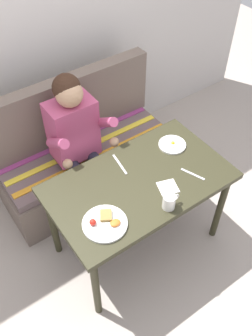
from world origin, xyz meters
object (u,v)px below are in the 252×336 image
(knife, at_px, (120,164))
(plate_eggs, at_px, (172,145))
(fork, at_px, (193,174))
(person, at_px, (78,137))
(plate_breakfast, at_px, (105,223))
(couch, at_px, (84,156))
(napkin, at_px, (168,187))
(coffee_mug, at_px, (169,201))
(table, at_px, (139,189))

(knife, bearing_deg, plate_eggs, -0.31)
(plate_eggs, height_order, fork, plate_eggs)
(person, relative_size, knife, 6.06)
(plate_breakfast, bearing_deg, fork, -0.28)
(couch, bearing_deg, knife, -92.12)
(plate_breakfast, height_order, fork, plate_breakfast)
(couch, distance_m, fork, 1.06)
(person, bearing_deg, plate_eggs, -42.05)
(knife, bearing_deg, napkin, -60.62)
(person, height_order, coffee_mug, person)
(table, distance_m, napkin, 0.21)
(table, distance_m, coffee_mug, 0.30)
(couch, height_order, knife, couch)
(fork, distance_m, knife, 0.49)
(table, distance_m, knife, 0.21)
(person, height_order, knife, person)
(plate_eggs, relative_size, fork, 1.14)
(plate_breakfast, relative_size, knife, 1.34)
(plate_eggs, bearing_deg, napkin, -134.00)
(plate_eggs, distance_m, knife, 0.41)
(napkin, bearing_deg, plate_eggs, 46.00)
(plate_breakfast, bearing_deg, knife, 45.28)
(table, xyz_separation_m, plate_breakfast, (-0.37, -0.16, 0.09))
(person, xyz_separation_m, plate_breakfast, (-0.25, -0.74, 0.00))
(fork, xyz_separation_m, knife, (-0.34, 0.35, 0.00))
(person, xyz_separation_m, plate_eggs, (0.51, -0.46, -0.00))
(couch, distance_m, napkin, 1.01)
(knife, bearing_deg, fork, -37.83)
(napkin, bearing_deg, table, 126.89)
(couch, relative_size, plate_breakfast, 5.38)
(person, bearing_deg, couch, 56.24)
(table, relative_size, coffee_mug, 10.17)
(coffee_mug, xyz_separation_m, napkin, (0.09, 0.12, -0.05))
(plate_breakfast, relative_size, plate_eggs, 1.38)
(plate_eggs, relative_size, knife, 0.97)
(table, relative_size, couch, 0.83)
(plate_breakfast, xyz_separation_m, coffee_mug, (0.39, -0.12, 0.04))
(table, height_order, person, person)
(plate_eggs, xyz_separation_m, napkin, (-0.28, -0.29, -0.01))
(plate_breakfast, xyz_separation_m, fork, (0.69, -0.00, -0.01))
(couch, distance_m, plate_eggs, 0.85)
(couch, distance_m, knife, 0.70)
(couch, bearing_deg, coffee_mug, -88.81)
(plate_eggs, bearing_deg, knife, 171.71)
(napkin, distance_m, fork, 0.21)
(plate_breakfast, xyz_separation_m, plate_eggs, (0.76, 0.29, -0.00))
(couch, xyz_separation_m, napkin, (0.11, -0.92, 0.40))
(knife, bearing_deg, couch, 95.86)
(person, bearing_deg, plate_breakfast, -108.49)
(coffee_mug, bearing_deg, plate_breakfast, 163.33)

